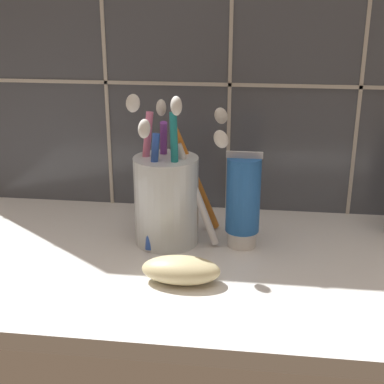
# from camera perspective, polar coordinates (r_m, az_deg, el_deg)

# --- Properties ---
(sink_counter) EXTENTS (0.70, 0.35, 0.02)m
(sink_counter) POSITION_cam_1_polar(r_m,az_deg,el_deg) (0.65, 1.16, -7.89)
(sink_counter) COLOR white
(sink_counter) RESTS_ON ground
(tile_wall_backsplash) EXTENTS (0.80, 0.02, 0.53)m
(tile_wall_backsplash) POSITION_cam_1_polar(r_m,az_deg,el_deg) (0.76, 2.83, 16.30)
(tile_wall_backsplash) COLOR #4C515B
(tile_wall_backsplash) RESTS_ON ground
(toothbrush_cup) EXTENTS (0.13, 0.11, 0.19)m
(toothbrush_cup) POSITION_cam_1_polar(r_m,az_deg,el_deg) (0.67, -2.67, -0.45)
(toothbrush_cup) COLOR silver
(toothbrush_cup) RESTS_ON sink_counter
(toothpaste_tube) EXTENTS (0.04, 0.04, 0.12)m
(toothpaste_tube) POSITION_cam_1_polar(r_m,az_deg,el_deg) (0.66, 5.46, -0.92)
(toothpaste_tube) COLOR white
(toothpaste_tube) RESTS_ON sink_counter
(soap_bar) EXTENTS (0.09, 0.04, 0.03)m
(soap_bar) POSITION_cam_1_polar(r_m,az_deg,el_deg) (0.59, -1.19, -8.31)
(soap_bar) COLOR beige
(soap_bar) RESTS_ON sink_counter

